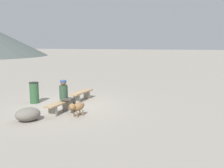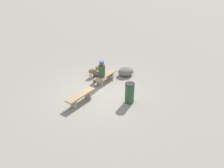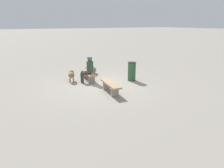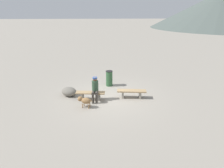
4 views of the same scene
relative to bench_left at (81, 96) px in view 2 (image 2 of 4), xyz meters
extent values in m
cube|color=gray|center=(1.22, -0.20, -0.36)|extent=(210.00, 210.00, 0.06)
cube|color=gray|center=(-0.46, 0.06, -0.14)|extent=(0.14, 0.32, 0.38)
cube|color=gray|center=(0.46, -0.06, -0.14)|extent=(0.14, 0.32, 0.38)
cube|color=#A3845B|center=(0.00, 0.00, 0.09)|extent=(1.60, 0.57, 0.07)
cube|color=gray|center=(1.78, 0.10, -0.14)|extent=(0.16, 0.35, 0.38)
cube|color=gray|center=(2.67, -0.02, -0.14)|extent=(0.16, 0.35, 0.38)
cube|color=#A3845B|center=(2.22, 0.04, 0.08)|extent=(1.57, 0.57, 0.05)
cylinder|color=#2D4733|center=(1.95, 0.07, 0.46)|extent=(0.33, 0.33, 0.57)
sphere|color=brown|center=(1.95, 0.07, 0.85)|extent=(0.23, 0.23, 0.23)
cylinder|color=#2D4C8C|center=(1.95, 0.07, 0.91)|extent=(0.24, 0.24, 0.08)
cylinder|color=#38332D|center=(2.06, 0.28, 0.18)|extent=(0.19, 0.45, 0.15)
cylinder|color=#38332D|center=(2.08, 0.50, -0.08)|extent=(0.11, 0.11, 0.51)
cylinder|color=#38332D|center=(1.88, 0.30, 0.18)|extent=(0.19, 0.45, 0.15)
cylinder|color=#38332D|center=(1.90, 0.51, -0.08)|extent=(0.11, 0.11, 0.51)
ellipsoid|color=olive|center=(2.41, 0.92, 0.04)|extent=(0.57, 0.46, 0.31)
sphere|color=olive|center=(2.70, 0.81, 0.10)|extent=(0.25, 0.25, 0.25)
cylinder|color=olive|center=(2.59, 0.94, -0.22)|extent=(0.04, 0.04, 0.22)
cylinder|color=olive|center=(2.53, 0.78, -0.22)|extent=(0.04, 0.04, 0.22)
cylinder|color=olive|center=(2.29, 1.06, -0.22)|extent=(0.04, 0.04, 0.22)
cylinder|color=olive|center=(2.23, 0.90, -0.22)|extent=(0.04, 0.04, 0.22)
cylinder|color=olive|center=(2.14, 1.02, 0.09)|extent=(0.12, 0.07, 0.15)
cylinder|color=#2D5633|center=(1.09, -1.89, 0.14)|extent=(0.41, 0.41, 0.94)
cylinder|color=black|center=(1.09, -1.89, 0.63)|extent=(0.43, 0.43, 0.03)
ellipsoid|color=#6B665B|center=(3.44, -0.57, -0.09)|extent=(1.14, 1.10, 0.48)
camera|label=1|loc=(10.53, 4.69, 2.39)|focal=38.89mm
camera|label=2|loc=(-6.89, -5.44, 5.47)|focal=36.72mm
camera|label=3|loc=(-6.92, 3.92, 2.55)|focal=31.27mm
camera|label=4|loc=(1.77, 9.20, 4.14)|focal=30.09mm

